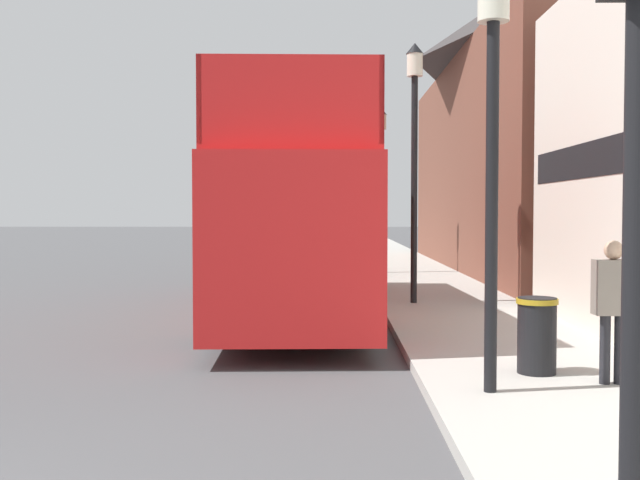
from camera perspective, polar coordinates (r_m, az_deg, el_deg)
The scene contains 10 objects.
ground_plane at distance 25.02m, azimuth -7.37°, elevation -2.42°, with size 144.00×144.00×0.00m, color #4C4C4F.
sidewalk at distance 21.91m, azimuth 7.33°, elevation -2.89°, with size 2.95×108.00×0.14m.
brick_terrace_rear at distance 25.86m, azimuth 16.61°, elevation 8.57°, with size 6.00×18.32×9.83m.
tour_bus at distance 14.36m, azimuth -1.97°, elevation 1.39°, with size 2.80×10.02×4.02m.
parked_car_ahead_of_bus at distance 23.05m, azimuth 0.61°, elevation -1.21°, with size 1.92×4.06×1.35m.
pedestrian_third at distance 8.67m, azimuth 21.43°, elevation -4.12°, with size 0.41×0.22×1.55m.
lamp_post_nearest at distance 7.97m, azimuth 13.03°, elevation 11.01°, with size 0.35×0.35×4.46m.
lamp_post_second at distance 15.44m, azimuth 7.21°, elevation 8.57°, with size 0.35×0.35×5.27m.
lamp_post_third at distance 22.90m, azimuth 4.65°, elevation 6.11°, with size 0.35×0.35×5.02m.
litter_bin at distance 9.02m, azimuth 16.20°, elevation -6.81°, with size 0.48×0.48×0.88m.
Camera 1 is at (3.57, -3.68, 2.01)m, focal length 42.00 mm.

